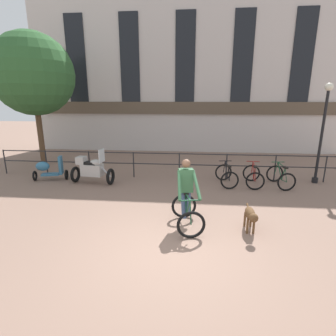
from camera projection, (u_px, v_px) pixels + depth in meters
ground_plane at (167, 249)px, 5.70m from camera, size 60.00×60.00×0.00m
canal_railing at (179, 161)px, 10.52m from camera, size 15.05×0.05×1.05m
building_facade at (185, 72)px, 15.07m from camera, size 18.00×0.72×9.32m
cyclist_with_bike at (187, 197)px, 6.59m from camera, size 0.88×1.28×1.70m
dog at (251, 215)px, 6.32m from camera, size 0.24×1.00×0.62m
parked_motorcycle at (92, 169)px, 9.93m from camera, size 1.63×0.79×1.35m
parked_bicycle_near_lamp at (226, 176)px, 9.82m from camera, size 0.77×1.17×0.86m
parked_bicycle_mid_left at (253, 176)px, 9.73m from camera, size 0.75×1.16×0.86m
parked_bicycle_mid_right at (280, 177)px, 9.64m from camera, size 0.77×1.17×0.86m
parked_scooter at (49, 169)px, 10.33m from camera, size 1.34×0.68×0.96m
street_lamp at (323, 128)px, 9.61m from camera, size 0.28×0.28×3.69m
tree_canalside_left at (33, 75)px, 11.88m from camera, size 3.69×3.69×6.05m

